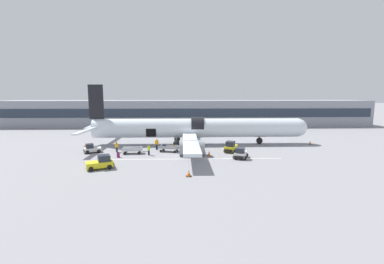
% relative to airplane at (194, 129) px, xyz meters
% --- Properties ---
extents(ground_plane, '(500.00, 500.00, 0.00)m').
position_rel_airplane_xyz_m(ground_plane, '(-1.33, -4.48, -2.83)').
color(ground_plane, gray).
extents(apron_marking_line, '(23.80, 0.33, 0.01)m').
position_rel_airplane_xyz_m(apron_marking_line, '(-0.18, -10.80, -2.83)').
color(apron_marking_line, silver).
rests_on(apron_marking_line, ground_plane).
extents(terminal_strip, '(104.29, 13.98, 7.28)m').
position_rel_airplane_xyz_m(terminal_strip, '(-1.33, 30.53, 0.81)').
color(terminal_strip, gray).
rests_on(terminal_strip, ground_plane).
extents(airplane, '(40.11, 34.97, 10.60)m').
position_rel_airplane_xyz_m(airplane, '(0.00, 0.00, 0.00)').
color(airplane, silver).
rests_on(airplane, ground_plane).
extents(baggage_tug_lead, '(2.86, 2.47, 1.39)m').
position_rel_airplane_xyz_m(baggage_tug_lead, '(-16.05, -6.33, -2.24)').
color(baggage_tug_lead, silver).
rests_on(baggage_tug_lead, ground_plane).
extents(baggage_tug_mid, '(3.49, 2.77, 1.62)m').
position_rel_airplane_xyz_m(baggage_tug_mid, '(-11.92, -15.12, -2.13)').
color(baggage_tug_mid, yellow).
rests_on(baggage_tug_mid, ground_plane).
extents(baggage_tug_rear, '(2.63, 3.33, 1.75)m').
position_rel_airplane_xyz_m(baggage_tug_rear, '(5.42, -6.55, -2.09)').
color(baggage_tug_rear, yellow).
rests_on(baggage_tug_rear, ground_plane).
extents(baggage_tug_spare, '(2.53, 3.18, 1.55)m').
position_rel_airplane_xyz_m(baggage_tug_spare, '(6.01, -10.63, -2.16)').
color(baggage_tug_spare, silver).
rests_on(baggage_tug_spare, ground_plane).
extents(baggage_cart_loading, '(3.91, 1.89, 0.97)m').
position_rel_airplane_xyz_m(baggage_cart_loading, '(-9.58, -7.16, -2.36)').
color(baggage_cart_loading, '#B7BABF').
rests_on(baggage_cart_loading, ground_plane).
extents(baggage_cart_queued, '(4.16, 2.21, 1.06)m').
position_rel_airplane_xyz_m(baggage_cart_queued, '(-4.14, -6.03, -2.30)').
color(baggage_cart_queued, '#999BA0').
rests_on(baggage_cart_queued, ground_plane).
extents(ground_crew_loader_a, '(0.64, 0.54, 1.86)m').
position_rel_airplane_xyz_m(ground_crew_loader_a, '(-6.30, -4.48, -1.85)').
color(ground_crew_loader_a, '#1E2338').
rests_on(ground_crew_loader_a, ground_plane).
extents(ground_crew_loader_b, '(0.37, 0.54, 1.58)m').
position_rel_airplane_xyz_m(ground_crew_loader_b, '(-7.07, -8.36, -2.00)').
color(ground_crew_loader_b, '#1E2338').
rests_on(ground_crew_loader_b, ground_plane).
extents(ground_crew_driver, '(0.55, 0.51, 1.65)m').
position_rel_airplane_xyz_m(ground_crew_driver, '(-12.32, -6.07, -1.96)').
color(ground_crew_driver, '#2D2D33').
rests_on(ground_crew_driver, ground_plane).
extents(suitcase_on_tarmac_upright, '(0.47, 0.40, 0.77)m').
position_rel_airplane_xyz_m(suitcase_on_tarmac_upright, '(-11.25, -9.53, -2.50)').
color(suitcase_on_tarmac_upright, '#721951').
rests_on(suitcase_on_tarmac_upright, ground_plane).
extents(safety_cone_nose, '(0.62, 0.62, 0.61)m').
position_rel_airplane_xyz_m(safety_cone_nose, '(20.84, -0.82, -2.55)').
color(safety_cone_nose, black).
rests_on(safety_cone_nose, ground_plane).
extents(safety_cone_engine_left, '(0.63, 0.63, 0.74)m').
position_rel_airplane_xyz_m(safety_cone_engine_left, '(-1.42, -18.52, -2.48)').
color(safety_cone_engine_left, black).
rests_on(safety_cone_engine_left, ground_plane).
extents(safety_cone_wingtip, '(0.59, 0.59, 0.73)m').
position_rel_airplane_xyz_m(safety_cone_wingtip, '(1.76, -9.10, -2.48)').
color(safety_cone_wingtip, black).
rests_on(safety_cone_wingtip, ground_plane).
extents(safety_cone_tail, '(0.48, 0.48, 0.61)m').
position_rel_airplane_xyz_m(safety_cone_tail, '(-18.76, -1.81, -2.55)').
color(safety_cone_tail, black).
rests_on(safety_cone_tail, ground_plane).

